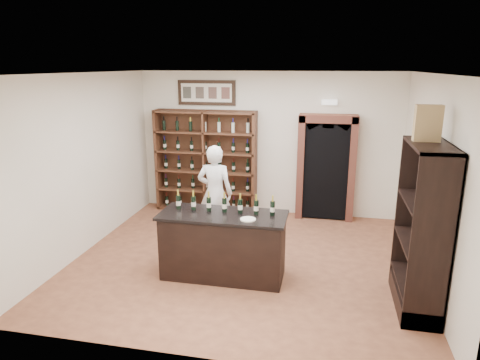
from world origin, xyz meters
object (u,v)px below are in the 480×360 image
tasting_counter (223,246)px  counter_bottle_0 (178,202)px  wine_shelf (206,161)px  side_cabinet (422,254)px  wine_crate (428,123)px  shopkeeper (215,193)px

tasting_counter → counter_bottle_0: 0.95m
wine_shelf → side_cabinet: 5.02m
counter_bottle_0 → side_cabinet: (3.44, -0.40, -0.35)m
tasting_counter → side_cabinet: size_ratio=0.85×
wine_crate → tasting_counter: bearing=175.6°
shopkeeper → side_cabinet: bearing=152.2°
tasting_counter → side_cabinet: (2.72, -0.30, 0.26)m
tasting_counter → counter_bottle_0: bearing=172.3°
shopkeeper → wine_crate: bearing=154.0°
tasting_counter → counter_bottle_0: (-0.72, 0.10, 0.61)m
wine_shelf → counter_bottle_0: (0.38, -2.84, 0.01)m
side_cabinet → shopkeeper: 3.62m
wine_shelf → shopkeeper: wine_shelf is taller
wine_crate → side_cabinet: bearing=-67.7°
tasting_counter → wine_crate: bearing=-2.9°
counter_bottle_0 → wine_shelf: bearing=97.6°
tasting_counter → shopkeeper: bearing=109.6°
wine_shelf → tasting_counter: bearing=-69.4°
tasting_counter → side_cabinet: bearing=-6.3°
wine_shelf → counter_bottle_0: 2.86m
counter_bottle_0 → shopkeeper: (0.23, 1.27, -0.23)m
wine_crate → shopkeeper: bearing=152.9°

